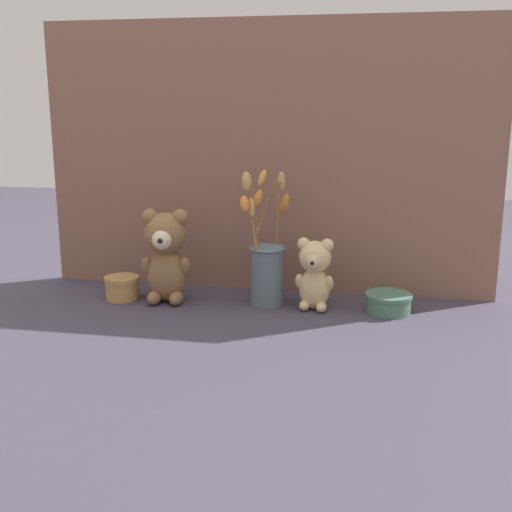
{
  "coord_description": "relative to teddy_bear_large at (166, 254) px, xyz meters",
  "views": [
    {
      "loc": [
        0.29,
        -1.51,
        0.51
      ],
      "look_at": [
        0.0,
        0.02,
        0.13
      ],
      "focal_mm": 45.0,
      "sensor_mm": 36.0,
      "label": 1
    }
  ],
  "objects": [
    {
      "name": "decorative_tin_tall",
      "position": [
        -0.12,
        -0.0,
        -0.1
      ],
      "size": [
        0.09,
        0.09,
        0.06
      ],
      "color": "tan",
      "rests_on": "ground"
    },
    {
      "name": "backdrop_wall",
      "position": [
        0.23,
        0.16,
        0.23
      ],
      "size": [
        1.21,
        0.02,
        0.71
      ],
      "color": "#845B4C",
      "rests_on": "ground"
    },
    {
      "name": "flower_vase",
      "position": [
        0.26,
        0.03,
        -0.02
      ],
      "size": [
        0.13,
        0.14,
        0.34
      ],
      "color": "slate",
      "rests_on": "ground"
    },
    {
      "name": "ground_plane",
      "position": [
        0.23,
        -0.01,
        -0.13
      ],
      "size": [
        4.0,
        4.0,
        0.0
      ],
      "primitive_type": "plane",
      "color": "#3D3847"
    },
    {
      "name": "teddy_bear_large",
      "position": [
        0.0,
        0.0,
        0.0
      ],
      "size": [
        0.13,
        0.12,
        0.24
      ],
      "color": "olive",
      "rests_on": "ground"
    },
    {
      "name": "teddy_bear_medium",
      "position": [
        0.38,
        0.01,
        -0.03
      ],
      "size": [
        0.1,
        0.09,
        0.18
      ],
      "color": "#DBBC84",
      "rests_on": "ground"
    },
    {
      "name": "decorative_tin_short",
      "position": [
        0.56,
        0.02,
        -0.1
      ],
      "size": [
        0.11,
        0.11,
        0.05
      ],
      "color": "#47705B",
      "rests_on": "ground"
    }
  ]
}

